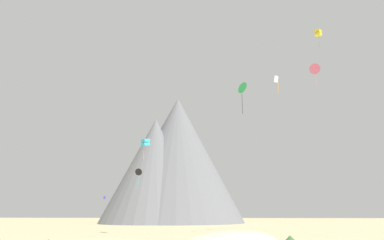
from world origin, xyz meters
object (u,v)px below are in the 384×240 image
Objects in this scene: bush_far_left at (290,239)px; kite_black_low at (139,172)px; kite_indigo_low at (105,198)px; kite_green_high at (243,88)px; kite_rainbow_high at (315,69)px; rock_massif at (169,165)px; kite_cyan_mid at (145,143)px; kite_yellow_high at (318,33)px; kite_white_high at (277,81)px.

kite_black_low reaches higher than bush_far_left.
kite_green_high is at bearing 122.39° from kite_indigo_low.
kite_indigo_low is 58.83m from kite_rainbow_high.
kite_black_low is at bearing 15.83° from kite_green_high.
rock_massif reaches higher than kite_cyan_mid.
kite_black_low is at bearing 15.81° from kite_rainbow_high.
bush_far_left is at bearing 151.95° from kite_green_high.
kite_green_high is at bearing -123.25° from kite_cyan_mid.
rock_massif is 15.45× the size of kite_cyan_mid.
bush_far_left is 44.52m from kite_yellow_high.
kite_black_low is 1.38× the size of kite_white_high.
rock_massif is 11.43× the size of kite_rainbow_high.
kite_black_low is (-29.30, 35.26, 13.17)m from bush_far_left.
kite_yellow_high reaches higher than bush_far_left.
kite_rainbow_high is 42.43m from kite_cyan_mid.
kite_rainbow_high reaches higher than kite_white_high.
bush_far_left is 89.32m from rock_massif.
kite_green_high is (33.39, -16.37, 21.76)m from kite_indigo_low.
kite_cyan_mid is (-23.46, 14.24, 16.52)m from bush_far_left.
rock_massif is 68.16m from kite_cyan_mid.
kite_yellow_high is 1.01× the size of kite_cyan_mid.
kite_indigo_low is 49.91m from kite_white_high.
kite_yellow_high reaches higher than kite_indigo_low.
kite_indigo_low is at bearing 137.10° from bush_far_left.
kite_black_low is 0.73× the size of kite_green_high.
kite_white_high is at bearing 118.89° from kite_indigo_low.
rock_massif reaches higher than kite_black_low.
kite_yellow_high is 15.92m from kite_white_high.
bush_far_left is at bearing 91.80° from kite_rainbow_high.
kite_black_low is at bearing 129.72° from bush_far_left.
bush_far_left is 0.54× the size of kite_cyan_mid.
kite_white_high is (30.17, -69.68, 6.80)m from rock_massif.
kite_green_high is (-15.90, 2.24, -11.04)m from kite_yellow_high.
kite_white_high is at bearing 81.11° from bush_far_left.
rock_massif reaches higher than kite_rainbow_high.
kite_rainbow_high reaches higher than bush_far_left.
rock_massif is 16.92× the size of kite_white_high.
kite_indigo_low is 0.19× the size of kite_black_low.
kite_cyan_mid reaches higher than kite_black_low.
kite_black_low is (-41.14, 19.07, -26.57)m from kite_yellow_high.
rock_massif is 50.21m from kite_indigo_low.
bush_far_left is 30.56m from kite_white_high.
kite_white_high is (-11.17, -12.36, -7.43)m from kite_rainbow_high.
rock_massif reaches higher than kite_white_high.
kite_yellow_high is 9.75m from kite_rainbow_high.
kite_cyan_mid reaches higher than kite_indigo_low.
kite_yellow_high is at bearing 127.83° from kite_indigo_low.
kite_black_low is (-42.41, 10.49, -22.12)m from kite_rainbow_high.
bush_far_left is 32.03m from kite_cyan_mid.
kite_rainbow_high is (13.11, 24.77, 35.29)m from bush_far_left.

